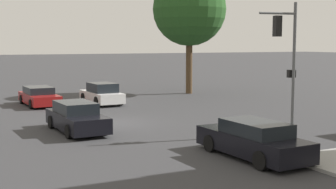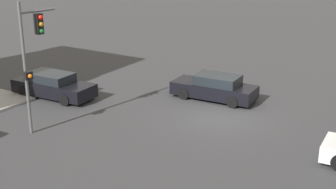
# 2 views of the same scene
# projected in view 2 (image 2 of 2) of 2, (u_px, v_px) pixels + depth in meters

# --- Properties ---
(ground_plane) EXTENTS (300.00, 300.00, 0.00)m
(ground_plane) POSITION_uv_depth(u_px,v_px,m) (220.00, 116.00, 23.02)
(ground_plane) COLOR #333335
(traffic_signal) EXTENTS (0.49, 1.95, 5.87)m
(traffic_signal) POSITION_uv_depth(u_px,v_px,m) (32.00, 49.00, 20.11)
(traffic_signal) COLOR #515456
(traffic_signal) RESTS_ON ground_plane
(crossing_car_1) EXTENTS (4.63, 2.01, 1.37)m
(crossing_car_1) POSITION_uv_depth(u_px,v_px,m) (215.00, 88.00, 25.29)
(crossing_car_1) COLOR black
(crossing_car_1) RESTS_ON ground_plane
(crossing_car_2) EXTENTS (4.82, 1.99, 1.35)m
(crossing_car_2) POSITION_uv_depth(u_px,v_px,m) (53.00, 86.00, 25.66)
(crossing_car_2) COLOR black
(crossing_car_2) RESTS_ON ground_plane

